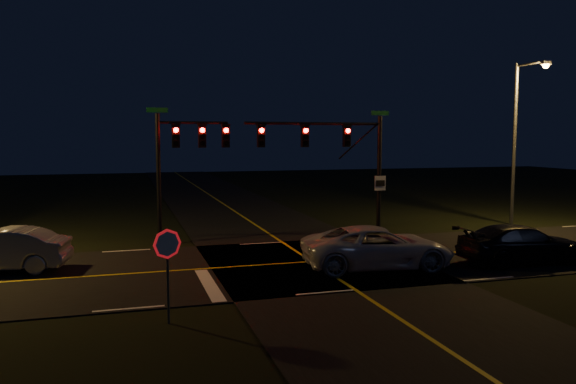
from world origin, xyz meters
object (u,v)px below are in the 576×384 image
object	(u,v)px
stop_sign	(167,256)
sedan_silver	(0,251)
signal_mast_ne	(336,149)
signal_mast_nw	(183,152)
streetlight_ne	(519,130)
pickup_white	(378,248)
suv_dark	(521,245)

from	to	relation	value
stop_sign	sedan_silver	xyz separation A→B (m)	(-5.43, 7.54, -1.05)
signal_mast_ne	signal_mast_nw	world-z (taller)	same
streetlight_ne	pickup_white	size ratio (longest dim) A/B	1.53
streetlight_ne	suv_dark	distance (m)	11.19
signal_mast_nw	pickup_white	distance (m)	10.24
signal_mast_nw	stop_sign	size ratio (longest dim) A/B	2.45
signal_mast_nw	suv_dark	size ratio (longest dim) A/B	1.21
sedan_silver	streetlight_ne	bearing A→B (deg)	108.24
signal_mast_nw	pickup_white	size ratio (longest dim) A/B	1.06
signal_mast_nw	pickup_white	bearing A→B (deg)	-48.29
stop_sign	pickup_white	distance (m)	9.09
signal_mast_nw	pickup_white	xyz separation A→B (m)	(6.41, -7.19, -3.47)
streetlight_ne	signal_mast_nw	world-z (taller)	streetlight_ne
streetlight_ne	suv_dark	xyz separation A→B (m)	(-6.20, -8.10, -4.61)
sedan_silver	suv_dark	bearing A→B (deg)	87.22
pickup_white	suv_dark	distance (m)	5.83
signal_mast_ne	stop_sign	world-z (taller)	signal_mast_ne
pickup_white	sedan_silver	world-z (taller)	same
signal_mast_ne	stop_sign	bearing A→B (deg)	-128.90
signal_mast_ne	signal_mast_nw	xyz separation A→B (m)	(-7.52, 0.00, -0.10)
streetlight_ne	stop_sign	bearing A→B (deg)	-150.16
signal_mast_ne	suv_dark	world-z (taller)	signal_mast_ne
signal_mast_ne	pickup_white	distance (m)	8.10
streetlight_ne	stop_sign	xyz separation A→B (m)	(-20.00, -11.47, -3.51)
sedan_silver	stop_sign	bearing A→B (deg)	45.23
signal_mast_ne	pickup_white	world-z (taller)	signal_mast_ne
signal_mast_ne	signal_mast_nw	distance (m)	7.52
signal_mast_ne	suv_dark	bearing A→B (deg)	-59.63
signal_mast_nw	suv_dark	world-z (taller)	signal_mast_nw
streetlight_ne	signal_mast_ne	world-z (taller)	streetlight_ne
signal_mast_nw	sedan_silver	bearing A→B (deg)	-151.72
streetlight_ne	sedan_silver	bearing A→B (deg)	-171.20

